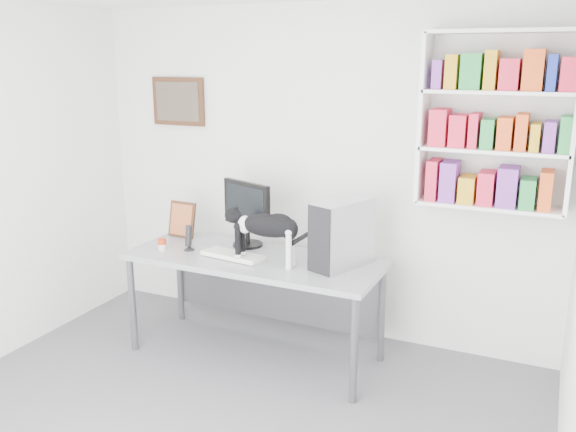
{
  "coord_description": "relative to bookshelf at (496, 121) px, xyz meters",
  "views": [
    {
      "loc": [
        1.84,
        -2.61,
        2.28
      ],
      "look_at": [
        -0.03,
        1.53,
        1.09
      ],
      "focal_mm": 38.0,
      "sensor_mm": 36.0,
      "label": 1
    }
  ],
  "objects": [
    {
      "name": "monitor",
      "position": [
        -1.78,
        -0.34,
        -0.77
      ],
      "size": [
        0.55,
        0.4,
        0.53
      ],
      "primitive_type": "cube",
      "rotation": [
        0.0,
        0.0,
        -0.36
      ],
      "color": "black",
      "rests_on": "desk"
    },
    {
      "name": "bookshelf",
      "position": [
        0.0,
        0.0,
        0.0
      ],
      "size": [
        1.03,
        0.28,
        1.24
      ],
      "primitive_type": "cube",
      "color": "white",
      "rests_on": "room"
    },
    {
      "name": "cat",
      "position": [
        -1.44,
        -0.68,
        -0.84
      ],
      "size": [
        0.66,
        0.21,
        0.4
      ],
      "primitive_type": null,
      "rotation": [
        0.0,
        0.0,
        0.06
      ],
      "color": "black",
      "rests_on": "desk"
    },
    {
      "name": "desk",
      "position": [
        -1.61,
        -0.57,
        -1.44
      ],
      "size": [
        1.96,
        0.78,
        0.81
      ],
      "primitive_type": "cube",
      "rotation": [
        0.0,
        0.0,
        -0.01
      ],
      "color": "gray",
      "rests_on": "room"
    },
    {
      "name": "keyboard",
      "position": [
        -1.74,
        -0.65,
        -1.02
      ],
      "size": [
        0.5,
        0.24,
        0.04
      ],
      "primitive_type": "cube",
      "rotation": [
        0.0,
        0.0,
        -0.13
      ],
      "color": "silver",
      "rests_on": "desk"
    },
    {
      "name": "room",
      "position": [
        -1.4,
        -1.85,
        -0.5
      ],
      "size": [
        4.01,
        4.01,
        2.7
      ],
      "color": "#59585E",
      "rests_on": "ground"
    },
    {
      "name": "leaning_print",
      "position": [
        -2.41,
        -0.33,
        -0.88
      ],
      "size": [
        0.25,
        0.12,
        0.31
      ],
      "primitive_type": "cube",
      "rotation": [
        0.0,
        0.0,
        -0.06
      ],
      "color": "#452416",
      "rests_on": "desk"
    },
    {
      "name": "soup_can",
      "position": [
        -2.34,
        -0.71,
        -0.99
      ],
      "size": [
        0.07,
        0.07,
        0.09
      ],
      "primitive_type": "cylinder",
      "rotation": [
        0.0,
        0.0,
        -0.13
      ],
      "color": "#B92D0F",
      "rests_on": "desk"
    },
    {
      "name": "wall_art",
      "position": [
        -2.7,
        0.12,
        0.05
      ],
      "size": [
        0.52,
        0.04,
        0.42
      ],
      "primitive_type": "cube",
      "color": "#452416",
      "rests_on": "room"
    },
    {
      "name": "speaker",
      "position": [
        -2.15,
        -0.63,
        -0.93
      ],
      "size": [
        0.09,
        0.09,
        0.21
      ],
      "primitive_type": "cylinder",
      "rotation": [
        0.0,
        0.0,
        0.02
      ],
      "color": "black",
      "rests_on": "desk"
    },
    {
      "name": "pc_tower",
      "position": [
        -0.93,
        -0.49,
        -0.79
      ],
      "size": [
        0.38,
        0.53,
        0.49
      ],
      "primitive_type": "cube",
      "rotation": [
        0.0,
        0.0,
        -0.37
      ],
      "color": "silver",
      "rests_on": "desk"
    }
  ]
}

